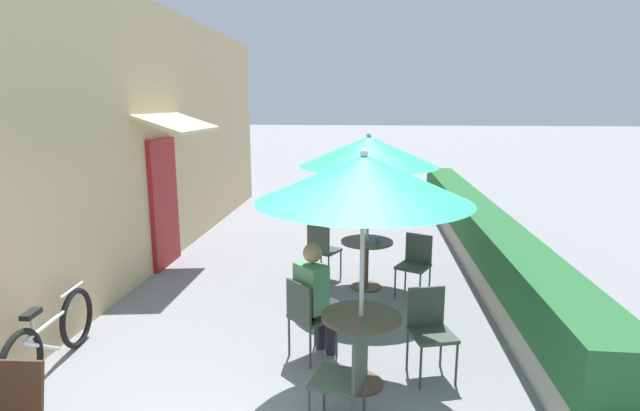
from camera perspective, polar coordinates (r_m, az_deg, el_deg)
The scene contains 14 objects.
cafe_facade_wall at distance 8.89m, azimuth -17.59°, elevation 7.42°, with size 0.98×11.34×4.20m.
planter_hedge at distance 8.64m, azimuth 17.56°, elevation -3.13°, with size 0.60×10.34×1.01m.
patio_table_near at distance 4.87m, azimuth 4.69°, elevation -14.57°, with size 0.75×0.75×0.71m.
patio_umbrella_near at distance 4.42m, azimuth 5.01°, elevation 3.07°, with size 1.94×1.94×2.26m.
cafe_chair_near_left at distance 5.15m, azimuth 12.41°, elevation -13.20°, with size 0.49×0.49×0.87m.
cafe_chair_near_right at distance 5.30m, azimuth -1.49°, elevation -12.15°, with size 0.57×0.57×0.87m.
seated_patron_near_right at distance 5.30m, azimuth -0.55°, elevation -10.15°, with size 0.51×0.51×1.25m.
cafe_chair_near_back at distance 4.24m, azimuth 3.08°, elevation -18.66°, with size 0.49×0.49×0.87m.
patio_table_mid at distance 7.29m, azimuth 5.36°, elevation -5.58°, with size 0.75×0.75×0.71m.
patio_umbrella_mid at distance 6.99m, azimuth 5.59°, elevation 6.19°, with size 1.94×1.94×2.26m.
cafe_chair_mid_left at distance 7.56m, azimuth 0.24°, elevation -4.82°, with size 0.54×0.54×0.87m.
cafe_chair_mid_right at distance 7.07m, azimuth 10.84°, elevation -6.20°, with size 0.54×0.54×0.87m.
coffee_cup_mid at distance 7.14m, azimuth 6.59°, elevation -3.91°, with size 0.07×0.07×0.09m.
bicycle_leaning at distance 5.84m, azimuth -28.37°, elevation -13.17°, with size 0.19×1.67×0.75m.
Camera 1 is at (0.95, -2.61, 2.65)m, focal length 28.00 mm.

